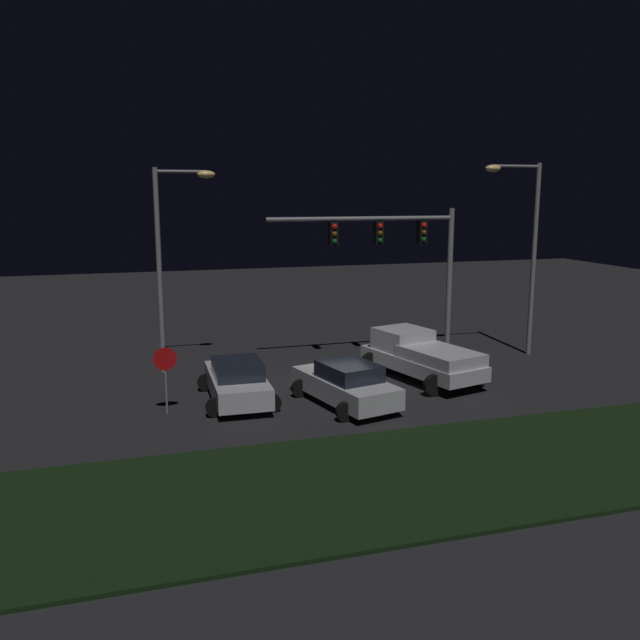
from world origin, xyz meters
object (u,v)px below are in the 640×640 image
Objects in this scene: pickup_truck at (419,353)px; traffic_signal_gantry at (399,247)px; street_lamp_right at (525,237)px; car_sedan at (237,381)px; stop_sign at (165,368)px; street_lamp_left at (170,246)px; car_sedan_far at (346,384)px.

pickup_truck is 5.05m from traffic_signal_gantry.
pickup_truck is 7.67m from street_lamp_right.
car_sedan is 0.53× the size of street_lamp_right.
traffic_signal_gantry is at bearing -60.70° from car_sedan.
car_sedan is 2.65m from stop_sign.
street_lamp_right reaches higher than car_sedan.
pickup_truck is 10.63m from street_lamp_left.
stop_sign is (-2.44, -0.61, 0.82)m from car_sedan.
pickup_truck reaches higher than car_sedan_far.
car_sedan_far is at bearing -7.86° from stop_sign.
pickup_truck is 2.57× the size of stop_sign.
pickup_truck is 0.69× the size of traffic_signal_gantry.
car_sedan is 1.99× the size of stop_sign.
street_lamp_left is 6.45m from stop_sign.
pickup_truck is 0.68× the size of street_lamp_right.
street_lamp_left is 3.64× the size of stop_sign.
car_sedan is at bearing 54.31° from car_sedan_far.
street_lamp_right reaches higher than pickup_truck.
traffic_signal_gantry is at bearing -51.12° from car_sedan_far.
pickup_truck is 0.71× the size of street_lamp_left.
street_lamp_left is at bearing 21.60° from car_sedan.
street_lamp_left is at bearing 26.81° from car_sedan_far.
car_sedan is (-7.30, -0.89, -0.26)m from pickup_truck.
street_lamp_right is at bearing -6.11° from street_lamp_left.
traffic_signal_gantry is (0.45, 3.18, 3.90)m from pickup_truck.
street_lamp_left is at bearing 52.32° from pickup_truck.
pickup_truck is at bearing -23.08° from street_lamp_left.
stop_sign is (-15.69, -3.75, -3.72)m from street_lamp_right.
stop_sign reaches higher than car_sedan.
car_sedan is 9.69m from traffic_signal_gantry.
stop_sign is at bearing -155.31° from traffic_signal_gantry.
car_sedan_far is 11.69m from street_lamp_right.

